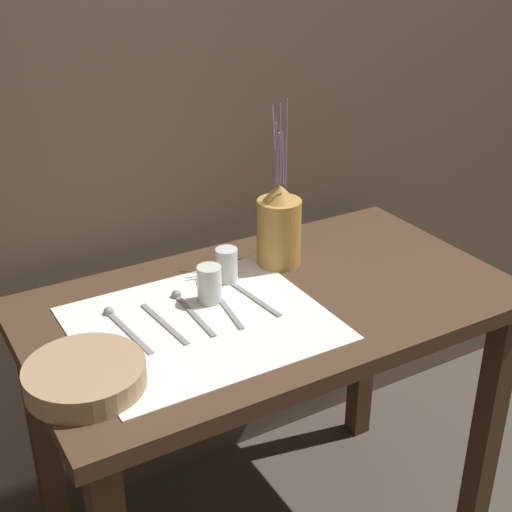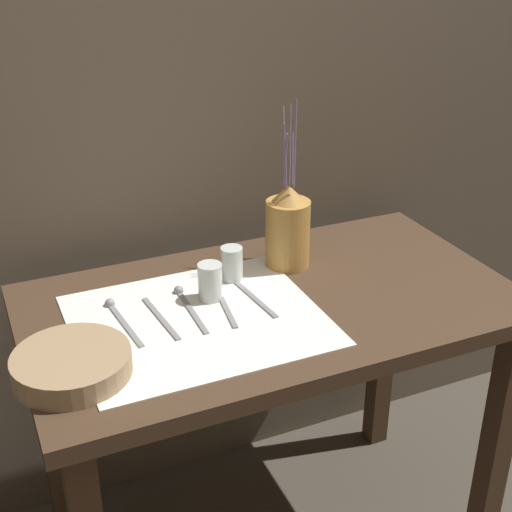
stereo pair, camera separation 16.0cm
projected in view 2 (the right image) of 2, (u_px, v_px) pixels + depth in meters
name	position (u px, v px, depth m)	size (l,w,h in m)	color
stone_wall_back	(203.00, 88.00, 1.85)	(7.00, 0.06, 2.40)	brown
wooden_table	(271.00, 344.00, 1.73)	(1.15, 0.65, 0.80)	#422D1E
linen_cloth	(198.00, 320.00, 1.58)	(0.54, 0.46, 0.00)	white
pitcher_with_flowers	(288.00, 228.00, 1.79)	(0.11, 0.11, 0.43)	#B7843D
wooden_bowl	(72.00, 365.00, 1.39)	(0.23, 0.23, 0.05)	#9E7F5B
glass_tumbler_near	(210.00, 282.00, 1.65)	(0.06, 0.06, 0.09)	silver
glass_tumbler_far	(232.00, 263.00, 1.74)	(0.05, 0.05, 0.08)	silver
spoon_inner	(116.00, 312.00, 1.60)	(0.04, 0.21, 0.02)	gray
knife_center	(161.00, 318.00, 1.58)	(0.03, 0.20, 0.00)	gray
spoon_outer	(184.00, 299.00, 1.66)	(0.02, 0.21, 0.02)	gray
fork_inner	(225.00, 306.00, 1.63)	(0.04, 0.20, 0.00)	gray
fork_outer	(254.00, 298.00, 1.66)	(0.03, 0.20, 0.00)	gray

